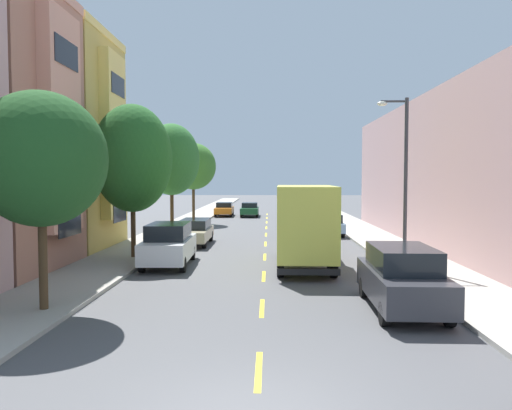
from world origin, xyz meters
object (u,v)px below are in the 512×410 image
at_px(parked_hatchback_sky, 329,225).
at_px(parked_suv_charcoal, 402,278).
at_px(delivery_box_truck, 305,222).
at_px(parked_sedan_orange, 224,209).
at_px(street_lamp, 402,170).
at_px(parked_wagon_champagne, 195,231).
at_px(street_tree_farthest, 193,166).
at_px(street_tree_second, 132,158).
at_px(moving_forest_sedan, 250,209).
at_px(parked_sedan_teal, 320,218).
at_px(parked_suv_white, 169,244).
at_px(street_tree_nearest, 41,159).
at_px(street_tree_third, 172,160).

xyz_separation_m(parked_hatchback_sky, parked_suv_charcoal, (-0.15, -19.67, 0.23)).
xyz_separation_m(delivery_box_truck, parked_sedan_orange, (-6.29, 30.27, -1.27)).
relative_size(street_lamp, parked_wagon_champagne, 1.55).
relative_size(street_tree_farthest, street_lamp, 0.95).
bearing_deg(street_lamp, delivery_box_truck, 173.69).
distance_m(parked_sedan_orange, parked_wagon_champagne, 22.64).
relative_size(street_lamp, parked_hatchback_sky, 1.81).
height_order(street_tree_second, moving_forest_sedan, street_tree_second).
xyz_separation_m(street_tree_farthest, parked_sedan_teal, (10.77, -2.56, -4.26)).
relative_size(street_tree_farthest, parked_hatchback_sky, 1.72).
xyz_separation_m(street_lamp, parked_suv_charcoal, (-1.74, -6.75, -3.34)).
xyz_separation_m(street_tree_farthest, parked_suv_white, (2.06, -21.10, -4.02)).
height_order(street_lamp, parked_sedan_teal, street_lamp).
relative_size(street_tree_farthest, moving_forest_sedan, 1.54).
distance_m(street_tree_farthest, moving_forest_sedan, 10.51).
relative_size(street_tree_farthest, parked_sedan_orange, 1.53).
height_order(street_tree_farthest, parked_sedan_orange, street_tree_farthest).
relative_size(street_tree_second, parked_suv_charcoal, 1.53).
xyz_separation_m(street_lamp, moving_forest_sedan, (-7.76, 30.29, -3.58)).
relative_size(parked_sedan_orange, parked_sedan_teal, 1.00).
bearing_deg(moving_forest_sedan, parked_wagon_champagne, -96.33).
distance_m(street_lamp, moving_forest_sedan, 31.47).
height_order(street_lamp, parked_sedan_orange, street_lamp).
height_order(street_tree_nearest, parked_suv_white, street_tree_nearest).
bearing_deg(street_tree_third, parked_suv_white, -79.73).
xyz_separation_m(street_tree_second, parked_sedan_orange, (1.90, 28.38, -4.19)).
bearing_deg(delivery_box_truck, parked_sedan_teal, 82.21).
distance_m(street_tree_third, street_lamp, 17.32).
height_order(street_tree_second, parked_sedan_teal, street_tree_second).
xyz_separation_m(parked_sedan_orange, parked_wagon_champagne, (0.24, -22.64, 0.05)).
relative_size(street_tree_nearest, parked_sedan_orange, 1.41).
relative_size(street_tree_second, parked_suv_white, 1.53).
distance_m(street_tree_nearest, street_tree_third, 19.51).
bearing_deg(parked_sedan_orange, moving_forest_sedan, -9.42).
bearing_deg(parked_sedan_orange, delivery_box_truck, -78.26).
bearing_deg(parked_hatchback_sky, street_tree_third, -175.69).
bearing_deg(street_tree_second, moving_forest_sedan, 80.65).
relative_size(street_tree_third, parked_suv_white, 1.55).
distance_m(parked_hatchback_sky, parked_sedan_orange, 19.90).
height_order(street_tree_nearest, parked_sedan_teal, street_tree_nearest).
bearing_deg(parked_sedan_teal, street_tree_farthest, 166.62).
distance_m(street_tree_second, delivery_box_truck, 8.90).
xyz_separation_m(parked_wagon_champagne, parked_sedan_teal, (8.63, 11.20, -0.05)).
bearing_deg(parked_suv_charcoal, street_lamp, 75.56).
height_order(street_tree_farthest, parked_hatchback_sky, street_tree_farthest).
xyz_separation_m(street_tree_third, parked_suv_white, (2.06, -11.35, -4.25)).
bearing_deg(parked_suv_charcoal, parked_wagon_champagne, 119.73).
bearing_deg(street_tree_nearest, parked_sedan_teal, 68.02).
height_order(street_tree_nearest, parked_hatchback_sky, street_tree_nearest).
xyz_separation_m(street_tree_farthest, parked_sedan_orange, (1.90, 8.88, -4.26)).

